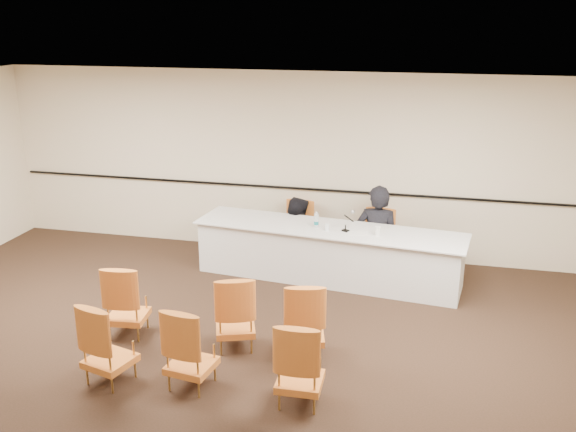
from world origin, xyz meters
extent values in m
plane|color=black|center=(0.00, 0.00, 0.00)|extent=(10.00, 10.00, 0.00)
plane|color=white|center=(0.00, 0.00, 3.00)|extent=(10.00, 10.00, 0.00)
cube|color=beige|center=(0.00, 4.00, 1.50)|extent=(10.00, 0.04, 3.00)
cube|color=black|center=(0.00, 3.96, 1.10)|extent=(9.80, 0.04, 0.03)
imported|color=black|center=(1.48, 3.43, 0.45)|extent=(0.69, 0.47, 1.85)
imported|color=black|center=(0.15, 3.58, 0.24)|extent=(0.93, 0.81, 1.62)
cube|color=white|center=(1.26, 2.77, 0.82)|extent=(0.34, 0.27, 0.00)
cylinder|color=white|center=(0.80, 2.78, 0.86)|extent=(0.09, 0.09, 0.10)
cylinder|color=white|center=(1.54, 2.75, 0.88)|extent=(0.11, 0.11, 0.13)
camera|label=1|loc=(2.31, -6.00, 3.88)|focal=40.00mm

